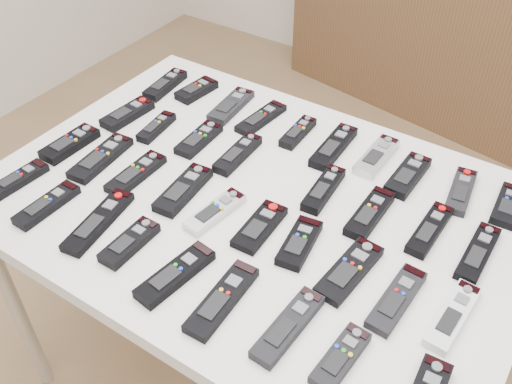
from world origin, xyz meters
The scene contains 39 objects.
ground centered at (0.00, 0.00, 0.00)m, with size 4.00×4.00×0.00m, color olive.
table centered at (-0.05, -0.05, 0.72)m, with size 1.25×0.88×0.78m.
sideboard centered at (-0.06, 1.78, 0.45)m, with size 1.80×0.38×0.90m, color #4D381F.
remote_0 centered at (-0.55, 0.21, 0.79)m, with size 0.05×0.17×0.02m, color black.
remote_1 centered at (-0.45, 0.24, 0.79)m, with size 0.06×0.13×0.02m, color black.
remote_2 centered at (-0.32, 0.23, 0.79)m, with size 0.06×0.18×0.02m, color black.
remote_3 centered at (-0.21, 0.22, 0.79)m, with size 0.05×0.17×0.02m, color black.
remote_4 centered at (-0.09, 0.22, 0.79)m, with size 0.04×0.14×0.02m, color black.
remote_5 centered at (0.02, 0.21, 0.79)m, with size 0.05×0.19×0.02m, color black.
remote_6 centered at (0.13, 0.24, 0.79)m, with size 0.05×0.17×0.02m, color #B7B7BC.
remote_7 centered at (0.22, 0.21, 0.79)m, with size 0.06×0.17×0.02m, color black.
remote_8 centered at (0.35, 0.22, 0.79)m, with size 0.05×0.16×0.02m, color black.
remote_9 centered at (0.46, 0.24, 0.79)m, with size 0.06×0.14×0.02m, color black.
remote_10 centered at (-0.54, 0.03, 0.79)m, with size 0.06×0.16×0.02m, color black.
remote_11 centered at (-0.43, 0.03, 0.79)m, with size 0.04×0.14×0.02m, color black.
remote_12 centered at (-0.30, 0.05, 0.79)m, with size 0.05×0.15×0.02m, color black.
remote_13 centered at (-0.17, 0.05, 0.79)m, with size 0.05×0.17×0.02m, color black.
remote_14 centered at (0.08, 0.05, 0.79)m, with size 0.04×0.17×0.02m, color black.
remote_15 centered at (0.20, 0.03, 0.79)m, with size 0.05×0.17×0.02m, color black.
remote_16 centered at (0.34, 0.06, 0.79)m, with size 0.05×0.17×0.02m, color black.
remote_17 centered at (0.45, 0.05, 0.79)m, with size 0.05×0.18×0.02m, color black.
remote_18 centered at (-0.56, -0.16, 0.79)m, with size 0.06×0.16×0.02m, color black.
remote_19 centered at (-0.46, -0.15, 0.79)m, with size 0.06×0.19×0.02m, color black.
remote_20 centered at (-0.34, -0.15, 0.79)m, with size 0.05×0.17×0.02m, color black.
remote_21 centered at (-0.20, -0.14, 0.79)m, with size 0.06×0.18×0.02m, color black.
remote_22 centered at (-0.09, -0.15, 0.79)m, with size 0.05×0.16×0.02m, color #B7B7BC.
remote_23 centered at (0.02, -0.14, 0.79)m, with size 0.06×0.16×0.02m, color black.
remote_24 centered at (0.12, -0.13, 0.79)m, with size 0.06×0.15×0.02m, color black.
remote_25 centered at (0.24, -0.14, 0.79)m, with size 0.06×0.18×0.02m, color black.
remote_26 centered at (0.35, -0.16, 0.79)m, with size 0.05×0.18×0.02m, color black.
remote_27 centered at (0.46, -0.14, 0.79)m, with size 0.05×0.18×0.02m, color silver.
remote_28 centered at (-0.56, -0.32, 0.79)m, with size 0.05×0.15×0.02m, color black.
remote_29 centered at (-0.43, -0.35, 0.79)m, with size 0.05×0.16×0.02m, color black.
remote_30 centered at (-0.29, -0.32, 0.79)m, with size 0.05×0.21×0.02m, color black.
remote_31 centered at (-0.19, -0.33, 0.79)m, with size 0.05×0.14×0.02m, color black.
remote_32 centered at (-0.05, -0.35, 0.79)m, with size 0.05×0.18×0.02m, color black.
remote_33 centered at (0.07, -0.35, 0.79)m, with size 0.05×0.19×0.02m, color black.
remote_34 centered at (0.21, -0.33, 0.79)m, with size 0.05×0.19×0.02m, color black.
remote_35 centered at (0.32, -0.34, 0.79)m, with size 0.05×0.14×0.02m, color black.
Camera 1 is at (0.51, -0.89, 1.68)m, focal length 40.00 mm.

